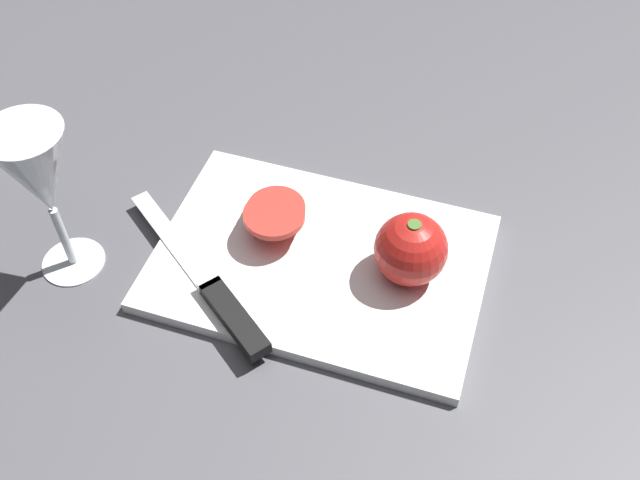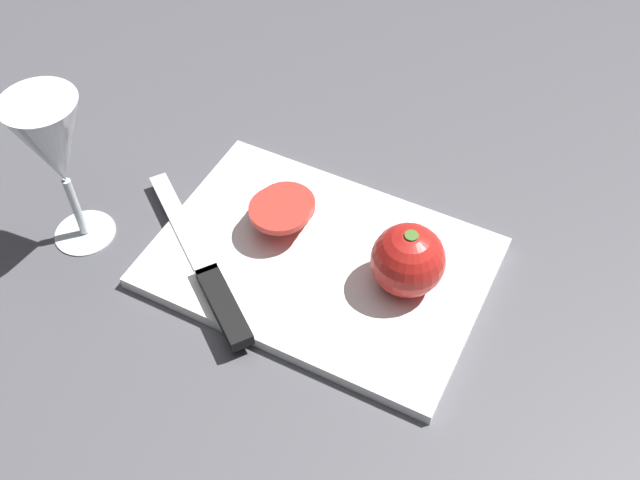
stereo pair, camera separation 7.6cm
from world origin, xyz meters
TOP-DOWN VIEW (x-y plane):
  - ground_plane at (0.00, 0.00)m, footprint 3.00×3.00m
  - cutting_board at (-0.01, -0.02)m, footprint 0.34×0.23m
  - wine_glass at (0.24, 0.05)m, footprint 0.07×0.07m
  - whole_tomato at (-0.10, -0.04)m, footprint 0.07×0.07m
  - knife at (0.07, 0.06)m, footprint 0.22×0.17m
  - tomato_slice_stack_near at (0.05, -0.06)m, footprint 0.08×0.10m

SIDE VIEW (x-z plane):
  - ground_plane at x=0.00m, z-range 0.00..0.00m
  - cutting_board at x=-0.01m, z-range 0.00..0.01m
  - knife at x=0.07m, z-range 0.01..0.03m
  - tomato_slice_stack_near at x=0.05m, z-range 0.01..0.05m
  - whole_tomato at x=-0.10m, z-range 0.01..0.09m
  - wine_glass at x=0.24m, z-range 0.04..0.22m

